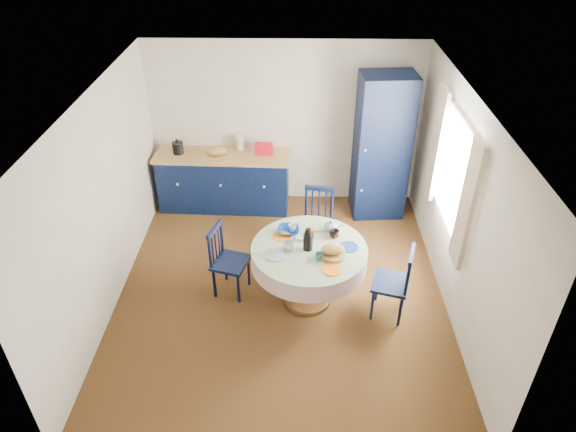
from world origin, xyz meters
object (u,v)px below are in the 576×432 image
object	(u,v)px
kitchen_counter	(224,180)
mug_c	(334,234)
mug_b	(319,257)
pantry_cabinet	(382,148)
chair_far	(317,222)
mug_a	(288,246)
dining_table	(310,256)
cobalt_bowl	(289,231)
chair_left	(227,260)
mug_d	(293,228)
chair_right	(394,282)

from	to	relation	value
kitchen_counter	mug_c	distance (m)	2.51
mug_b	pantry_cabinet	bearing A→B (deg)	66.77
chair_far	mug_b	size ratio (longest dim) A/B	10.62
mug_a	mug_b	size ratio (longest dim) A/B	1.37
kitchen_counter	dining_table	distance (m)	2.50
kitchen_counter	cobalt_bowl	size ratio (longest dim) A/B	7.94
chair_left	mug_a	bearing A→B (deg)	-88.58
mug_a	pantry_cabinet	bearing A→B (deg)	57.56
pantry_cabinet	mug_c	distance (m)	1.98
pantry_cabinet	mug_d	size ratio (longest dim) A/B	22.52
pantry_cabinet	mug_b	world-z (taller)	pantry_cabinet
chair_far	mug_c	xyz separation A→B (m)	(0.17, -0.77, 0.37)
mug_d	chair_right	bearing A→B (deg)	-23.99
chair_far	mug_a	world-z (taller)	chair_far
cobalt_bowl	chair_right	bearing A→B (deg)	-21.78
chair_left	cobalt_bowl	size ratio (longest dim) A/B	3.63
cobalt_bowl	mug_d	bearing A→B (deg)	36.27
chair_far	mug_c	world-z (taller)	chair_far
mug_d	mug_a	bearing A→B (deg)	-96.92
pantry_cabinet	mug_b	xyz separation A→B (m)	(-0.96, -2.24, -0.23)
kitchen_counter	chair_right	size ratio (longest dim) A/B	2.15
chair_right	mug_b	size ratio (longest dim) A/B	10.49
mug_b	dining_table	bearing A→B (deg)	115.08
mug_b	mug_a	bearing A→B (deg)	151.57
kitchen_counter	mug_a	bearing A→B (deg)	-62.72
chair_far	mug_a	distance (m)	1.14
mug_a	mug_d	xyz separation A→B (m)	(0.04, 0.35, -0.00)
mug_a	cobalt_bowl	xyz separation A→B (m)	(-0.00, 0.32, -0.02)
mug_b	chair_right	bearing A→B (deg)	1.01
cobalt_bowl	dining_table	bearing A→B (deg)	-49.49
kitchen_counter	mug_d	world-z (taller)	kitchen_counter
chair_right	cobalt_bowl	distance (m)	1.36
chair_right	dining_table	bearing A→B (deg)	-84.76
chair_left	mug_d	world-z (taller)	chair_left
kitchen_counter	chair_left	bearing A→B (deg)	-79.85
dining_table	chair_far	bearing A→B (deg)	83.01
mug_b	cobalt_bowl	world-z (taller)	mug_b
chair_left	cobalt_bowl	world-z (taller)	chair_left
mug_a	mug_b	world-z (taller)	mug_a
chair_left	mug_c	distance (m)	1.33
mug_c	chair_right	bearing A→B (deg)	-31.06
kitchen_counter	mug_c	world-z (taller)	kitchen_counter
mug_c	cobalt_bowl	xyz separation A→B (m)	(-0.54, 0.08, -0.02)
mug_c	mug_d	xyz separation A→B (m)	(-0.49, 0.11, -0.00)
chair_far	chair_right	size ratio (longest dim) A/B	1.01
mug_a	mug_c	size ratio (longest dim) A/B	1.03
kitchen_counter	chair_right	xyz separation A→B (m)	(2.24, -2.33, 0.01)
chair_far	mug_a	xyz separation A→B (m)	(-0.37, -1.01, 0.37)
kitchen_counter	mug_b	distance (m)	2.75
dining_table	chair_left	xyz separation A→B (m)	(-0.99, 0.18, -0.21)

